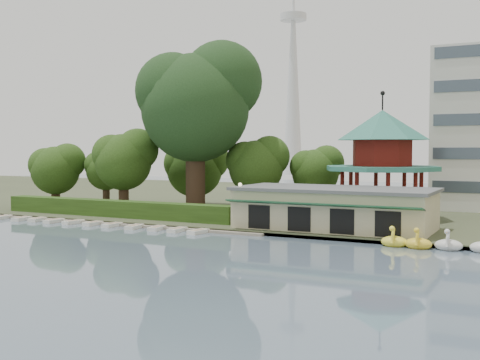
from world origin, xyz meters
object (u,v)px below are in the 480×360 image
Objects in this scene: big_tree at (197,99)px; dock at (117,224)px; boathouse at (334,208)px; pavilion at (382,153)px.

dock is at bearing -106.08° from big_tree.
dock is 17.80m from big_tree.
boathouse is at bearing -18.31° from big_tree.
pavilion is at bearing 31.66° from dock.
dock is at bearing -148.34° from pavilion.
pavilion is 22.08m from big_tree.
pavilion is (24.00, 14.80, 7.36)m from dock.
big_tree is at bearing 73.92° from dock.
dock is at bearing -167.76° from boathouse.
big_tree reaches higher than boathouse.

